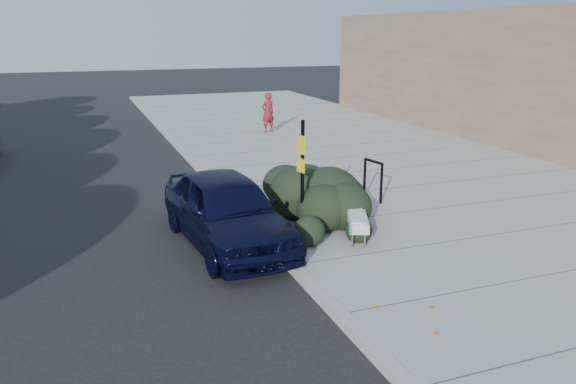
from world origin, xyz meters
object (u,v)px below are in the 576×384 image
object	(u,v)px
bike_rack	(373,176)
pedestrian	(268,113)
sign_post	(302,169)
bench	(356,215)
sedan_navy	(227,210)

from	to	relation	value
bike_rack	pedestrian	xyz separation A→B (m)	(0.77, 10.56, 0.20)
bike_rack	sign_post	xyz separation A→B (m)	(-2.56, -1.53, 0.75)
bench	pedestrian	world-z (taller)	pedestrian
bike_rack	sign_post	distance (m)	3.08
bench	sedan_navy	size ratio (longest dim) A/B	0.42
bench	sedan_navy	world-z (taller)	sedan_navy
sign_post	sedan_navy	bearing A→B (deg)	159.84
sign_post	bench	bearing A→B (deg)	-45.28
bench	pedestrian	xyz separation A→B (m)	(2.36, 12.72, 0.39)
bike_rack	sign_post	size ratio (longest dim) A/B	0.44
sign_post	sedan_navy	distance (m)	1.77
bench	sedan_navy	bearing A→B (deg)	-175.27
bench	bike_rack	world-z (taller)	bike_rack
bench	sign_post	xyz separation A→B (m)	(-0.98, 0.63, 0.93)
sign_post	pedestrian	size ratio (longest dim) A/B	1.45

